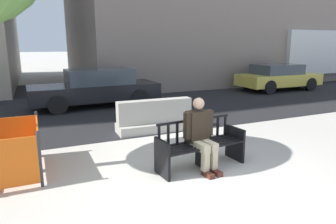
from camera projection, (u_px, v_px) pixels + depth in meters
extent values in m
plane|color=#B7B2A8|center=(201.00, 181.00, 5.04)|extent=(200.00, 200.00, 0.00)
cube|color=black|center=(98.00, 98.00, 12.78)|extent=(120.00, 12.00, 0.01)
cube|color=black|center=(162.00, 158.00, 5.14)|extent=(0.10, 0.52, 0.66)
cube|color=black|center=(235.00, 143.00, 5.92)|extent=(0.10, 0.52, 0.66)
cube|color=black|center=(201.00, 156.00, 5.55)|extent=(0.07, 0.33, 0.45)
cube|color=black|center=(209.00, 148.00, 5.31)|extent=(1.60, 0.21, 0.02)
cube|color=black|center=(205.00, 146.00, 5.41)|extent=(1.60, 0.21, 0.02)
cube|color=black|center=(201.00, 144.00, 5.50)|extent=(1.60, 0.21, 0.02)
cube|color=black|center=(198.00, 143.00, 5.60)|extent=(1.60, 0.21, 0.02)
cube|color=black|center=(194.00, 141.00, 5.70)|extent=(1.60, 0.21, 0.02)
cube|color=black|center=(194.00, 120.00, 5.62)|extent=(1.60, 0.18, 0.04)
cube|color=black|center=(159.00, 136.00, 5.31)|extent=(0.05, 0.03, 0.38)
cube|color=black|center=(168.00, 135.00, 5.40)|extent=(0.05, 0.03, 0.38)
cube|color=black|center=(177.00, 133.00, 5.48)|extent=(0.05, 0.03, 0.38)
cube|color=black|center=(186.00, 132.00, 5.57)|extent=(0.05, 0.03, 0.38)
cube|color=black|center=(194.00, 131.00, 5.66)|extent=(0.05, 0.03, 0.38)
cube|color=black|center=(202.00, 129.00, 5.75)|extent=(0.05, 0.03, 0.38)
cube|color=black|center=(210.00, 128.00, 5.84)|extent=(0.05, 0.03, 0.38)
cube|color=black|center=(218.00, 127.00, 5.93)|extent=(0.05, 0.03, 0.38)
cube|color=black|center=(225.00, 125.00, 6.02)|extent=(0.05, 0.03, 0.38)
cube|color=black|center=(163.00, 141.00, 5.05)|extent=(0.09, 0.46, 0.03)
cube|color=black|center=(236.00, 128.00, 5.83)|extent=(0.09, 0.46, 0.03)
cube|color=#2D2319|center=(197.00, 126.00, 5.47)|extent=(0.42, 0.28, 0.56)
sphere|color=tan|center=(199.00, 104.00, 5.36)|extent=(0.21, 0.21, 0.21)
cube|color=#C6B793|center=(200.00, 146.00, 5.30)|extent=(0.18, 0.45, 0.14)
cube|color=#C6B793|center=(208.00, 145.00, 5.39)|extent=(0.18, 0.45, 0.14)
cube|color=#C6B793|center=(205.00, 163.00, 5.22)|extent=(0.12, 0.12, 0.45)
cube|color=#C6B793|center=(214.00, 161.00, 5.30)|extent=(0.12, 0.12, 0.45)
cube|color=#4C2319|center=(208.00, 174.00, 5.19)|extent=(0.13, 0.27, 0.08)
cube|color=#4C2319|center=(216.00, 172.00, 5.27)|extent=(0.13, 0.27, 0.08)
cube|color=#2D2319|center=(187.00, 126.00, 5.32)|extent=(0.10, 0.13, 0.48)
cube|color=#2D2319|center=(209.00, 122.00, 5.55)|extent=(0.10, 0.13, 0.48)
cube|color=#ADA89E|center=(155.00, 126.00, 7.93)|extent=(2.02, 0.73, 0.24)
cube|color=#ADA89E|center=(155.00, 111.00, 7.84)|extent=(2.01, 0.35, 0.60)
cylinder|color=#2D2D33|center=(40.00, 159.00, 4.73)|extent=(0.05, 0.05, 0.93)
cylinder|color=#2D2D33|center=(38.00, 134.00, 6.08)|extent=(0.05, 0.05, 0.93)
cube|color=#E05B14|center=(39.00, 145.00, 5.41)|extent=(0.03, 1.52, 0.78)
cube|color=#DBC64C|center=(279.00, 79.00, 14.97)|extent=(4.21, 1.72, 0.56)
cube|color=#38424C|center=(277.00, 69.00, 14.79)|extent=(2.23, 1.51, 0.47)
cylinder|color=black|center=(286.00, 81.00, 16.25)|extent=(0.64, 0.22, 0.64)
cylinder|color=black|center=(310.00, 84.00, 14.83)|extent=(0.64, 0.22, 0.64)
cylinder|color=black|center=(247.00, 83.00, 15.21)|extent=(0.64, 0.22, 0.64)
cylinder|color=black|center=(270.00, 87.00, 13.78)|extent=(0.64, 0.22, 0.64)
cube|color=black|center=(95.00, 92.00, 11.06)|extent=(4.65, 1.89, 0.56)
cube|color=#38424C|center=(99.00, 77.00, 11.02)|extent=(2.38, 1.60, 0.54)
cylinder|color=black|center=(58.00, 105.00, 9.78)|extent=(0.65, 0.24, 0.64)
cylinder|color=black|center=(53.00, 97.00, 11.21)|extent=(0.65, 0.24, 0.64)
cylinder|color=black|center=(139.00, 98.00, 11.00)|extent=(0.65, 0.24, 0.64)
cylinder|color=black|center=(125.00, 92.00, 12.43)|extent=(0.65, 0.24, 0.64)
cube|color=silver|center=(306.00, 52.00, 18.40)|extent=(4.83, 2.26, 2.50)
cylinder|color=black|center=(330.00, 71.00, 21.00)|extent=(0.90, 0.29, 0.90)
cylinder|color=black|center=(271.00, 74.00, 18.96)|extent=(0.90, 0.29, 0.90)
cylinder|color=black|center=(296.00, 77.00, 17.13)|extent=(0.90, 0.29, 0.90)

